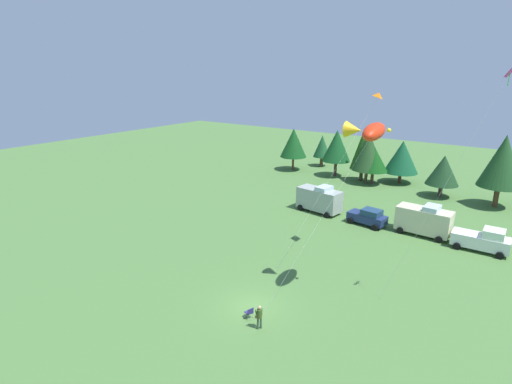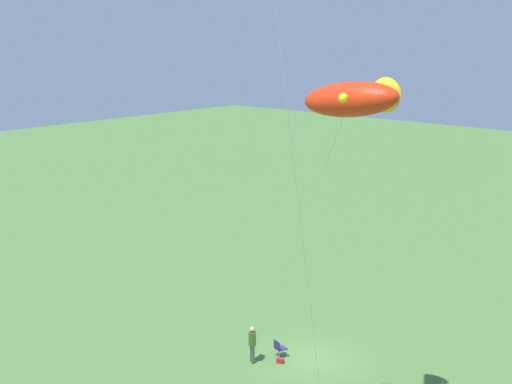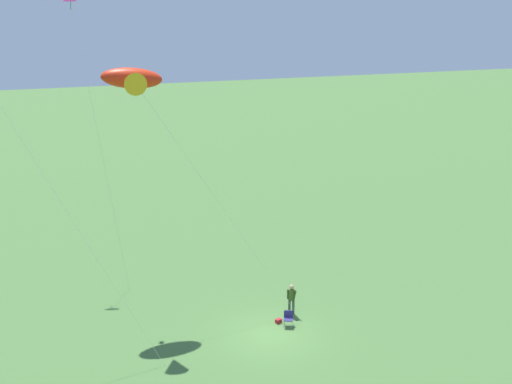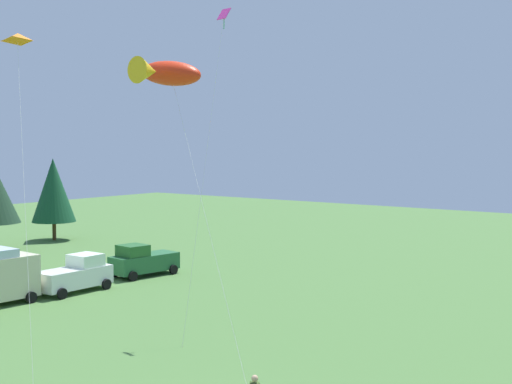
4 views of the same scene
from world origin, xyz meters
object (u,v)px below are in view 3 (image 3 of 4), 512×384
Objects in this scene: folding_chair at (288,317)px; kite_large_fish at (132,79)px; kite_diamond_rainbow at (74,15)px; backpack_on_grass at (279,321)px; person_kite_flyer at (291,297)px.

folding_chair is 0.06× the size of kite_large_fish.
backpack_on_grass is at bearing -141.24° from kite_diamond_rainbow.
kite_diamond_rainbow is (11.93, 9.66, 14.94)m from folding_chair.
backpack_on_grass is at bearing -116.28° from folding_chair.
backpack_on_grass is at bearing -18.74° from person_kite_flyer.
backpack_on_grass is at bearing -123.95° from kite_large_fish.
person_kite_flyer is 0.10× the size of kite_diamond_rainbow.
kite_diamond_rainbow reaches higher than person_kite_flyer.
folding_chair is 14.91m from kite_large_fish.
kite_large_fish is (4.49, 6.66, 12.55)m from backpack_on_grass.
kite_large_fish is (3.68, 7.64, 11.64)m from person_kite_flyer.
backpack_on_grass is 14.90m from kite_large_fish.
person_kite_flyer is 0.13× the size of kite_large_fish.
person_kite_flyer is at bearing -50.24° from backpack_on_grass.
kite_large_fish is at bearing 56.05° from backpack_on_grass.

